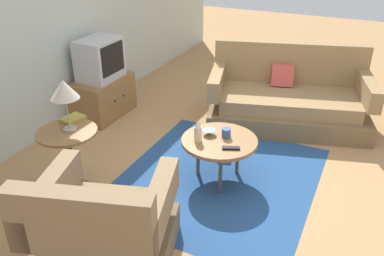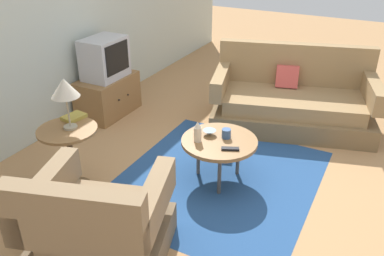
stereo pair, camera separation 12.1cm
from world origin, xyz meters
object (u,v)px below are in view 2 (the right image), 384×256
(book, at_px, (74,117))
(couch, at_px, (292,102))
(side_table, at_px, (70,146))
(bowl, at_px, (209,132))
(coffee_table, at_px, (219,143))
(vase, at_px, (198,132))
(armchair, at_px, (98,230))
(television, at_px, (105,58))
(tv_remote_dark, at_px, (230,149))
(table_lamp, at_px, (65,89))
(mug, at_px, (226,133))
(tv_stand, at_px, (108,96))

(book, bearing_deg, couch, -27.76)
(side_table, xyz_separation_m, bowl, (0.80, -1.03, 0.01))
(coffee_table, distance_m, side_table, 1.38)
(couch, xyz_separation_m, vase, (-1.64, 0.47, 0.25))
(armchair, xyz_separation_m, television, (2.13, 1.56, 0.45))
(side_table, distance_m, vase, 1.17)
(bowl, bearing_deg, tv_remote_dark, -120.61)
(vase, bearing_deg, armchair, 172.82)
(couch, relative_size, vase, 10.17)
(book, bearing_deg, television, 35.29)
(book, bearing_deg, vase, -58.82)
(vase, bearing_deg, coffee_table, -55.82)
(armchair, relative_size, vase, 5.65)
(bowl, bearing_deg, vase, 164.34)
(coffee_table, distance_m, bowl, 0.15)
(television, bearing_deg, book, -153.39)
(armchair, xyz_separation_m, coffee_table, (1.39, -0.33, 0.10))
(television, xyz_separation_m, vase, (-0.86, -1.72, -0.21))
(television, bearing_deg, tv_remote_dark, -112.86)
(table_lamp, relative_size, vase, 2.30)
(coffee_table, xyz_separation_m, tv_remote_dark, (-0.12, -0.16, 0.05))
(coffee_table, relative_size, tv_remote_dark, 4.34)
(coffee_table, distance_m, television, 2.06)
(vase, relative_size, bowl, 1.57)
(couch, distance_m, side_table, 2.71)
(table_lamp, bearing_deg, bowl, -52.83)
(armchair, xyz_separation_m, table_lamp, (0.67, 0.81, 0.70))
(armchair, xyz_separation_m, bowl, (1.44, -0.21, 0.16))
(couch, relative_size, book, 9.28)
(vase, bearing_deg, tv_remote_dark, -91.28)
(television, bearing_deg, vase, -116.50)
(mug, relative_size, tv_remote_dark, 0.80)
(television, height_order, book, television)
(armchair, distance_m, vase, 1.30)
(armchair, height_order, tv_remote_dark, armchair)
(tv_stand, bearing_deg, table_lamp, -152.38)
(couch, height_order, tv_stand, couch)
(bowl, height_order, book, book)
(vase, height_order, tv_remote_dark, vase)
(couch, height_order, television, television)
(coffee_table, relative_size, bowl, 5.58)
(coffee_table, xyz_separation_m, side_table, (-0.75, 1.16, 0.05))
(armchair, bearing_deg, tv_stand, 109.36)
(table_lamp, height_order, bowl, table_lamp)
(tv_stand, xyz_separation_m, bowl, (-0.70, -1.78, 0.22))
(armchair, height_order, couch, couch)
(coffee_table, xyz_separation_m, book, (-0.56, 1.24, 0.24))
(armchair, bearing_deg, bowl, 64.80)
(couch, height_order, coffee_table, couch)
(armchair, relative_size, table_lamp, 2.46)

